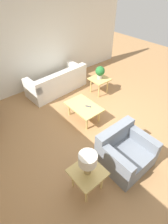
% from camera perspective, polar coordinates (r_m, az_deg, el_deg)
% --- Properties ---
extents(ground_plane, '(14.00, 14.00, 0.00)m').
position_cam_1_polar(ground_plane, '(4.67, 5.77, -5.24)').
color(ground_plane, '#A87A4C').
extents(wall_right, '(0.12, 7.20, 2.70)m').
position_cam_1_polar(wall_right, '(6.14, -15.14, 20.07)').
color(wall_right, silver).
rests_on(wall_right, ground_plane).
extents(sofa, '(0.95, 2.05, 0.77)m').
position_cam_1_polar(sofa, '(5.99, -8.67, 9.34)').
color(sofa, white).
rests_on(sofa, ground_plane).
extents(armchair, '(0.91, 0.98, 0.82)m').
position_cam_1_polar(armchair, '(3.82, 12.97, -12.68)').
color(armchair, slate).
rests_on(armchair, ground_plane).
extents(coffee_table, '(0.97, 0.64, 0.44)m').
position_cam_1_polar(coffee_table, '(4.69, -0.12, 1.54)').
color(coffee_table, tan).
rests_on(coffee_table, ground_plane).
extents(side_table_plant, '(0.57, 0.57, 0.53)m').
position_cam_1_polar(side_table_plant, '(5.77, 5.07, 10.18)').
color(side_table_plant, tan).
rests_on(side_table_plant, ground_plane).
extents(side_table_lamp, '(0.57, 0.57, 0.53)m').
position_cam_1_polar(side_table_lamp, '(3.29, 1.13, -19.56)').
color(side_table_lamp, tan).
rests_on(side_table_lamp, ground_plane).
extents(potted_plant, '(0.29, 0.29, 0.41)m').
position_cam_1_polar(potted_plant, '(5.62, 5.26, 12.99)').
color(potted_plant, '#B2ADA3').
rests_on(potted_plant, side_table_plant).
extents(table_lamp, '(0.31, 0.31, 0.46)m').
position_cam_1_polar(table_lamp, '(2.96, 1.23, -15.66)').
color(table_lamp, '#997F4C').
rests_on(table_lamp, side_table_lamp).
extents(remote_control, '(0.16, 0.12, 0.02)m').
position_cam_1_polar(remote_control, '(4.63, 1.38, 1.88)').
color(remote_control, '#4C4C51').
rests_on(remote_control, coffee_table).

